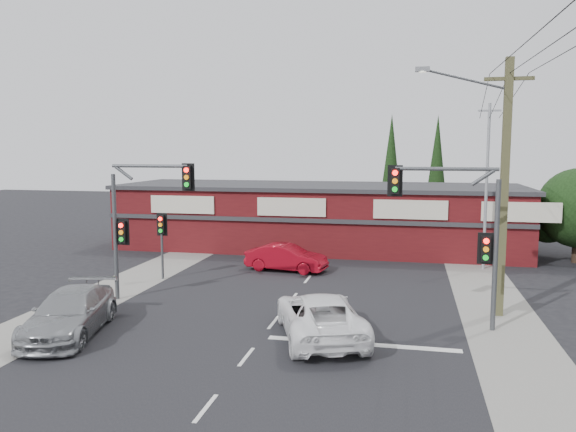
% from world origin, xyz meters
% --- Properties ---
extents(ground, '(120.00, 120.00, 0.00)m').
position_xyz_m(ground, '(0.00, 0.00, 0.00)').
color(ground, black).
rests_on(ground, ground).
extents(road_strip, '(14.00, 70.00, 0.01)m').
position_xyz_m(road_strip, '(0.00, 5.00, 0.01)').
color(road_strip, black).
rests_on(road_strip, ground).
extents(verge_left, '(3.00, 70.00, 0.02)m').
position_xyz_m(verge_left, '(-8.50, 5.00, 0.01)').
color(verge_left, gray).
rests_on(verge_left, ground).
extents(verge_right, '(3.00, 70.00, 0.02)m').
position_xyz_m(verge_right, '(8.50, 5.00, 0.01)').
color(verge_right, gray).
rests_on(verge_right, ground).
extents(stop_line, '(6.50, 0.35, 0.01)m').
position_xyz_m(stop_line, '(3.50, -1.50, 0.01)').
color(stop_line, silver).
rests_on(stop_line, ground).
extents(white_suv, '(4.29, 6.18, 1.57)m').
position_xyz_m(white_suv, '(1.98, -1.07, 0.78)').
color(white_suv, white).
rests_on(white_suv, ground).
extents(silver_suv, '(3.32, 5.74, 1.56)m').
position_xyz_m(silver_suv, '(-6.74, -2.65, 0.78)').
color(silver_suv, '#96999B').
rests_on(silver_suv, ground).
extents(red_sedan, '(4.57, 2.19, 1.45)m').
position_xyz_m(red_sedan, '(-1.50, 9.27, 0.72)').
color(red_sedan, maroon).
rests_on(red_sedan, ground).
extents(lane_dashes, '(0.12, 37.98, 0.01)m').
position_xyz_m(lane_dashes, '(0.00, 0.19, 0.01)').
color(lane_dashes, silver).
rests_on(lane_dashes, ground).
extents(shop_building, '(27.30, 8.40, 4.22)m').
position_xyz_m(shop_building, '(-0.99, 16.99, 2.13)').
color(shop_building, '#460E11').
rests_on(shop_building, ground).
extents(conifer_near, '(1.80, 1.80, 9.25)m').
position_xyz_m(conifer_near, '(3.50, 24.00, 5.48)').
color(conifer_near, '#2D2116').
rests_on(conifer_near, ground).
extents(conifer_far, '(1.80, 1.80, 9.25)m').
position_xyz_m(conifer_far, '(7.00, 26.00, 5.48)').
color(conifer_far, '#2D2116').
rests_on(conifer_far, ground).
extents(traffic_mast_left, '(3.77, 0.27, 5.97)m').
position_xyz_m(traffic_mast_left, '(-6.43, 2.00, 3.93)').
color(traffic_mast_left, '#47494C').
rests_on(traffic_mast_left, ground).
extents(traffic_mast_right, '(3.96, 0.27, 5.97)m').
position_xyz_m(traffic_mast_right, '(6.86, 1.00, 3.95)').
color(traffic_mast_right, '#47494C').
rests_on(traffic_mast_right, ground).
extents(pedestal_signal, '(0.55, 0.27, 3.38)m').
position_xyz_m(pedestal_signal, '(-7.20, 6.01, 2.41)').
color(pedestal_signal, '#47494C').
rests_on(pedestal_signal, ground).
extents(utility_pole, '(4.38, 0.59, 10.00)m').
position_xyz_m(utility_pole, '(8.36, 2.99, 5.40)').
color(utility_pole, brown).
rests_on(utility_pole, ground).
extents(steel_pole, '(1.20, 0.16, 9.00)m').
position_xyz_m(steel_pole, '(9.00, 12.00, 4.70)').
color(steel_pole, gray).
rests_on(steel_pole, ground).
extents(power_lines, '(2.01, 29.00, 1.22)m').
position_xyz_m(power_lines, '(8.47, -2.47, 9.04)').
color(power_lines, black).
rests_on(power_lines, ground).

